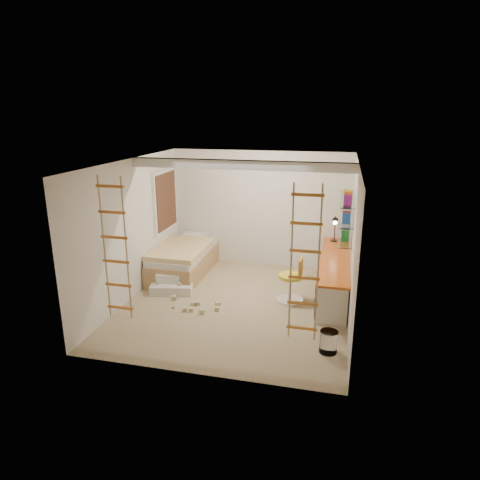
% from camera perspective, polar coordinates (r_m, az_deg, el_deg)
% --- Properties ---
extents(floor, '(4.50, 4.50, 0.00)m').
position_cam_1_polar(floor, '(7.98, -0.51, -8.54)').
color(floor, tan).
rests_on(floor, ground).
extents(ceiling_beam, '(4.00, 0.18, 0.16)m').
position_cam_1_polar(ceiling_beam, '(7.56, -0.00, 9.99)').
color(ceiling_beam, white).
rests_on(ceiling_beam, ceiling).
extents(window_frame, '(0.06, 1.15, 1.35)m').
position_cam_1_polar(window_frame, '(9.46, -10.00, 5.18)').
color(window_frame, white).
rests_on(window_frame, wall_left).
extents(window_blind, '(0.02, 1.00, 1.20)m').
position_cam_1_polar(window_blind, '(9.44, -9.78, 5.17)').
color(window_blind, '#4C2D1E').
rests_on(window_blind, window_frame).
extents(rope_ladder_left, '(0.41, 0.04, 2.13)m').
position_cam_1_polar(rope_ladder_left, '(6.38, -16.29, -1.24)').
color(rope_ladder_left, orange).
rests_on(rope_ladder_left, ceiling).
extents(rope_ladder_right, '(0.41, 0.04, 2.13)m').
position_cam_1_polar(rope_ladder_right, '(5.60, 8.61, -3.28)').
color(rope_ladder_right, '#BF7D20').
rests_on(rope_ladder_right, ceiling).
extents(waste_bin, '(0.27, 0.27, 0.34)m').
position_cam_1_polar(waste_bin, '(6.59, 11.73, -13.14)').
color(waste_bin, white).
rests_on(waste_bin, floor).
extents(desk, '(0.56, 2.80, 0.75)m').
position_cam_1_polar(desk, '(8.42, 12.39, -4.57)').
color(desk, '#CB5717').
rests_on(desk, floor).
extents(shelves, '(0.25, 1.80, 0.71)m').
position_cam_1_polar(shelves, '(8.35, 13.96, 3.04)').
color(shelves, white).
rests_on(shelves, wall_right).
extents(bed, '(1.02, 2.00, 0.69)m').
position_cam_1_polar(bed, '(9.36, -7.52, -2.60)').
color(bed, '#AD7F51').
rests_on(bed, floor).
extents(task_lamp, '(0.14, 0.36, 0.57)m').
position_cam_1_polar(task_lamp, '(9.11, 12.55, 1.91)').
color(task_lamp, black).
rests_on(task_lamp, desk).
extents(swivel_chair, '(0.52, 0.52, 0.86)m').
position_cam_1_polar(swivel_chair, '(8.02, 6.88, -6.05)').
color(swivel_chair, gold).
rests_on(swivel_chair, floor).
extents(play_platform, '(0.91, 0.77, 0.36)m').
position_cam_1_polar(play_platform, '(8.63, -9.04, -5.73)').
color(play_platform, silver).
rests_on(play_platform, floor).
extents(toy_blocks, '(1.42, 1.02, 0.63)m').
position_cam_1_polar(toy_blocks, '(8.12, -7.34, -6.92)').
color(toy_blocks, '#CCB284').
rests_on(toy_blocks, floor).
extents(books, '(0.14, 0.70, 0.92)m').
position_cam_1_polar(books, '(8.33, 14.00, 3.65)').
color(books, '#1E722D').
rests_on(books, shelves).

